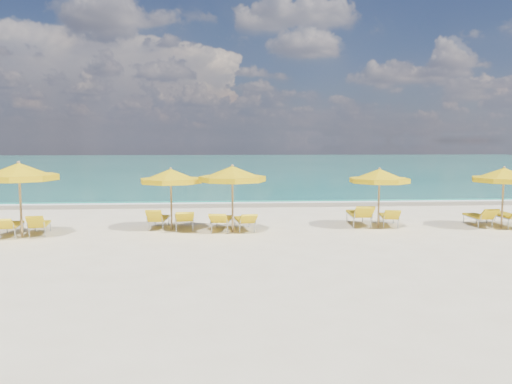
{
  "coord_description": "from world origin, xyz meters",
  "views": [
    {
      "loc": [
        -1.31,
        -16.62,
        3.07
      ],
      "look_at": [
        0.0,
        1.5,
        1.2
      ],
      "focal_mm": 35.0,
      "sensor_mm": 36.0,
      "label": 1
    }
  ],
  "objects": [
    {
      "name": "lounger_4_right",
      "position": [
        -0.47,
        0.37,
        0.21
      ],
      "size": [
        0.75,
        1.77,
        0.71
      ],
      "rotation": [
        0.0,
        0.0,
        0.11
      ],
      "color": "#A5A8AD",
      "rests_on": "ground"
    },
    {
      "name": "umbrella_3",
      "position": [
        -2.99,
        0.55,
        1.85
      ],
      "size": [
        2.49,
        2.49,
        2.17
      ],
      "rotation": [
        0.0,
        0.0,
        -0.18
      ],
      "color": "tan",
      "rests_on": "ground"
    },
    {
      "name": "umbrella_2",
      "position": [
        -7.65,
        -0.41,
        2.08
      ],
      "size": [
        2.74,
        2.74,
        2.44
      ],
      "rotation": [
        0.0,
        0.0,
        0.15
      ],
      "color": "tan",
      "rests_on": "ground"
    },
    {
      "name": "whitecap_far",
      "position": [
        8.0,
        24.0,
        0.0
      ],
      "size": [
        18.0,
        0.3,
        0.05
      ],
      "primitive_type": "cube",
      "color": "white",
      "rests_on": "ground"
    },
    {
      "name": "ocean",
      "position": [
        0.0,
        48.0,
        0.0
      ],
      "size": [
        120.0,
        80.0,
        0.3
      ],
      "primitive_type": "cube",
      "color": "#136F5F",
      "rests_on": "ground"
    },
    {
      "name": "wet_sand_band",
      "position": [
        0.0,
        7.4,
        0.0
      ],
      "size": [
        120.0,
        2.6,
        0.01
      ],
      "primitive_type": "cube",
      "color": "tan",
      "rests_on": "ground"
    },
    {
      "name": "umbrella_5",
      "position": [
        4.26,
        0.44,
        1.83
      ],
      "size": [
        2.66,
        2.66,
        2.14
      ],
      "rotation": [
        0.0,
        0.0,
        0.31
      ],
      "color": "tan",
      "rests_on": "ground"
    },
    {
      "name": "lounger_2_left",
      "position": [
        -8.09,
        -0.17,
        0.21
      ],
      "size": [
        0.81,
        1.77,
        0.73
      ],
      "rotation": [
        0.0,
        0.0,
        0.15
      ],
      "color": "#A5A8AD",
      "rests_on": "ground"
    },
    {
      "name": "lounger_5_left",
      "position": [
        3.72,
        1.04,
        0.25
      ],
      "size": [
        0.81,
        2.05,
        0.87
      ],
      "rotation": [
        0.0,
        0.0,
        -0.07
      ],
      "color": "#A5A8AD",
      "rests_on": "ground"
    },
    {
      "name": "lounger_3_left",
      "position": [
        -3.48,
        0.93,
        0.21
      ],
      "size": [
        0.67,
        1.64,
        0.79
      ],
      "rotation": [
        0.0,
        0.0,
        -0.08
      ],
      "color": "#A5A8AD",
      "rests_on": "ground"
    },
    {
      "name": "lounger_4_left",
      "position": [
        -1.26,
        0.43,
        0.22
      ],
      "size": [
        0.86,
        1.9,
        0.74
      ],
      "rotation": [
        0.0,
        0.0,
        -0.15
      ],
      "color": "#A5A8AD",
      "rests_on": "ground"
    },
    {
      "name": "lounger_6_left",
      "position": [
        8.0,
        0.59,
        0.21
      ],
      "size": [
        0.59,
        1.66,
        0.76
      ],
      "rotation": [
        0.0,
        0.0,
        -0.02
      ],
      "color": "#A5A8AD",
      "rests_on": "ground"
    },
    {
      "name": "lounger_2_right",
      "position": [
        -7.24,
        0.03,
        0.2
      ],
      "size": [
        0.79,
        1.62,
        0.76
      ],
      "rotation": [
        0.0,
        0.0,
        0.17
      ],
      "color": "#A5A8AD",
      "rests_on": "ground"
    },
    {
      "name": "lounger_6_right",
      "position": [
        8.97,
        0.48,
        0.24
      ],
      "size": [
        0.76,
        2.01,
        0.79
      ],
      "rotation": [
        0.0,
        0.0,
        0.06
      ],
      "color": "#A5A8AD",
      "rests_on": "ground"
    },
    {
      "name": "umbrella_4",
      "position": [
        -0.9,
        -0.0,
        1.95
      ],
      "size": [
        2.37,
        2.37,
        2.29
      ],
      "rotation": [
        0.0,
        0.0,
        0.05
      ],
      "color": "tan",
      "rests_on": "ground"
    },
    {
      "name": "foam_line",
      "position": [
        0.0,
        8.2,
        0.0
      ],
      "size": [
        120.0,
        1.2,
        0.03
      ],
      "primitive_type": "cube",
      "color": "white",
      "rests_on": "ground"
    },
    {
      "name": "ground_plane",
      "position": [
        0.0,
        0.0,
        0.0
      ],
      "size": [
        120.0,
        120.0,
        0.0
      ],
      "primitive_type": "plane",
      "color": "beige"
    },
    {
      "name": "whitecap_near",
      "position": [
        -6.0,
        17.0,
        0.0
      ],
      "size": [
        14.0,
        0.36,
        0.05
      ],
      "primitive_type": "cube",
      "color": "white",
      "rests_on": "ground"
    },
    {
      "name": "lounger_3_right",
      "position": [
        -2.58,
        0.75,
        0.23
      ],
      "size": [
        0.82,
        1.96,
        0.77
      ],
      "rotation": [
        0.0,
        0.0,
        0.11
      ],
      "color": "#A5A8AD",
      "rests_on": "ground"
    },
    {
      "name": "lounger_5_right",
      "position": [
        4.78,
        0.84,
        0.2
      ],
      "size": [
        0.86,
        1.75,
        0.72
      ],
      "rotation": [
        0.0,
        0.0,
        -0.2
      ],
      "color": "#A5A8AD",
      "rests_on": "ground"
    },
    {
      "name": "umbrella_6",
      "position": [
        8.53,
        -0.01,
        1.87
      ],
      "size": [
        2.25,
        2.25,
        2.19
      ],
      "rotation": [
        0.0,
        0.0,
        -0.04
      ],
      "color": "tan",
      "rests_on": "ground"
    }
  ]
}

